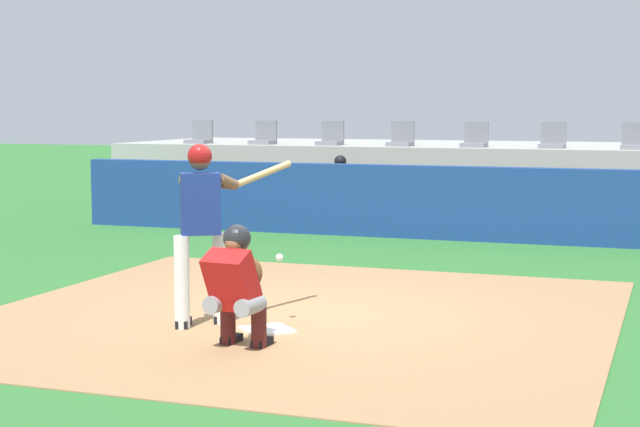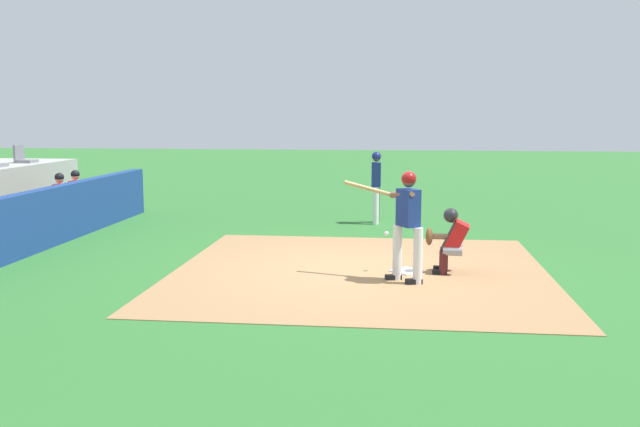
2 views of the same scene
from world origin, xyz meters
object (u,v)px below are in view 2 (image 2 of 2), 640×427
Objects in this scene: home_plate at (407,271)px; on_deck_batter at (376,183)px; batter_at_plate at (406,219)px; stadium_seat_8 at (23,158)px; catcher_crouched at (450,238)px; dugout_player_2 at (65,199)px; dugout_player_3 at (81,195)px.

home_plate is 0.25× the size of on_deck_batter.
batter_at_plate is at bearing 177.65° from home_plate.
batter_at_plate is 3.76× the size of stadium_seat_8.
home_plate is 0.30× the size of catcher_crouched.
dugout_player_2 is at bearing -131.22° from stadium_seat_8.
home_plate is 5.41m from on_deck_batter.
home_plate is 0.34× the size of dugout_player_2.
dugout_player_3 is at bearing 59.38° from home_plate.
catcher_crouched is at bearing -164.87° from on_deck_batter.
stadium_seat_8 reaches higher than batter_at_plate.
batter_at_plate is at bearing -173.53° from on_deck_batter.
home_plate is 9.49m from dugout_player_3.
home_plate is 0.92× the size of stadium_seat_8.
home_plate is at bearing -2.35° from batter_at_plate.
catcher_crouched reaches higher than home_plate.
batter_at_plate is 1.11m from catcher_crouched.
on_deck_batter reaches higher than home_plate.
stadium_seat_8 reaches higher than catcher_crouched.
catcher_crouched is 1.12× the size of dugout_player_3.
on_deck_batter is 1.37× the size of dugout_player_2.
on_deck_batter is at bearing 7.60° from home_plate.
on_deck_batter reaches higher than dugout_player_2.
dugout_player_3 is (5.51, 8.12, -0.36)m from batter_at_plate.
stadium_seat_8 reaches higher than home_plate.
stadium_seat_8 is (0.96, 2.03, 0.86)m from dugout_player_3.
dugout_player_3 is 2.71× the size of stadium_seat_8.
catcher_crouched is 1.12× the size of dugout_player_2.
on_deck_batter is 3.72× the size of stadium_seat_8.
catcher_crouched is 5.47m from on_deck_batter.
on_deck_batter is at bearing 6.47° from batter_at_plate.
dugout_player_2 is at bearing 99.76° from on_deck_batter.
dugout_player_3 is at bearing 61.52° from catcher_crouched.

